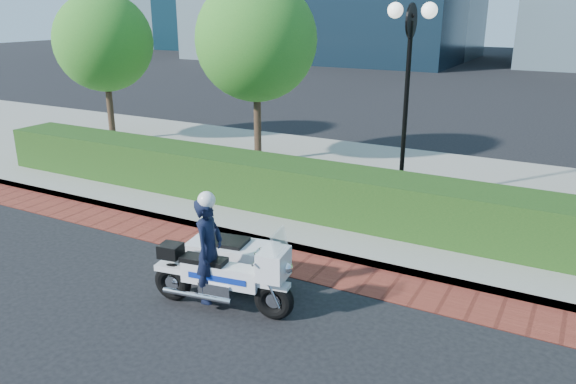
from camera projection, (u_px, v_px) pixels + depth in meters
The scene contains 8 objects.
ground at pixel (232, 297), 8.70m from camera, with size 120.00×120.00×0.00m, color black.
brick_strip at pixel (279, 260), 9.94m from camera, with size 60.00×1.00×0.01m, color maroon.
sidewalk at pixel (370, 188), 13.67m from camera, with size 60.00×8.00×0.15m, color gray.
hedge_main at pixel (329, 193), 11.49m from camera, with size 18.00×1.20×1.00m, color black.
lamppost at pixel (408, 73), 11.64m from camera, with size 1.02×0.70×4.21m.
tree_a at pixel (104, 42), 17.19m from camera, with size 3.00×3.00×4.58m.
tree_b at pixel (256, 40), 14.62m from camera, with size 3.20×3.20×4.89m.
police_motorcycle at pixel (225, 261), 8.47m from camera, with size 2.25×1.61×1.82m.
Camera 1 is at (4.48, -6.37, 4.29)m, focal length 35.00 mm.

